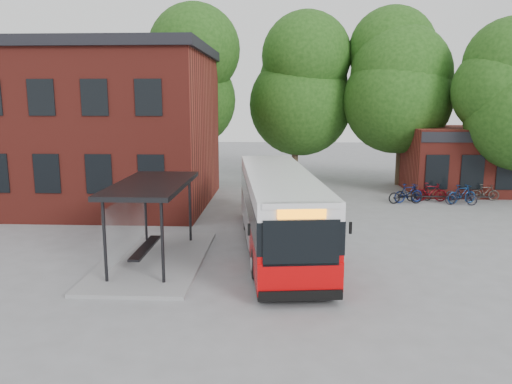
{
  "coord_description": "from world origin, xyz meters",
  "views": [
    {
      "loc": [
        -0.01,
        -17.91,
        5.71
      ],
      "look_at": [
        -0.99,
        2.02,
        2.0
      ],
      "focal_mm": 35.0,
      "sensor_mm": 36.0,
      "label": 1
    }
  ],
  "objects_px": {
    "bus_shelter": "(153,222)",
    "bicycle_0": "(405,195)",
    "city_bus": "(278,210)",
    "bicycle_3": "(431,192)",
    "bicycle_2": "(419,194)",
    "bicycle_4": "(461,197)",
    "bicycle_5": "(462,194)",
    "bicycle_1": "(408,193)",
    "bicycle_7": "(485,192)",
    "bicycle_6": "(461,193)"
  },
  "relations": [
    {
      "from": "bicycle_5",
      "to": "bicycle_2",
      "type": "bearing_deg",
      "value": 53.78
    },
    {
      "from": "bicycle_3",
      "to": "bicycle_5",
      "type": "height_order",
      "value": "bicycle_5"
    },
    {
      "from": "bus_shelter",
      "to": "city_bus",
      "type": "height_order",
      "value": "city_bus"
    },
    {
      "from": "bus_shelter",
      "to": "bicycle_0",
      "type": "bearing_deg",
      "value": 42.92
    },
    {
      "from": "bicycle_7",
      "to": "bicycle_2",
      "type": "bearing_deg",
      "value": 98.21
    },
    {
      "from": "city_bus",
      "to": "bicycle_6",
      "type": "xyz_separation_m",
      "value": [
        10.39,
        9.7,
        -1.04
      ]
    },
    {
      "from": "city_bus",
      "to": "bicycle_2",
      "type": "height_order",
      "value": "city_bus"
    },
    {
      "from": "city_bus",
      "to": "bicycle_4",
      "type": "relative_size",
      "value": 6.98
    },
    {
      "from": "bicycle_0",
      "to": "bicycle_7",
      "type": "height_order",
      "value": "bicycle_0"
    },
    {
      "from": "bus_shelter",
      "to": "bicycle_6",
      "type": "distance_m",
      "value": 18.85
    },
    {
      "from": "bicycle_2",
      "to": "bicycle_6",
      "type": "bearing_deg",
      "value": -97.58
    },
    {
      "from": "bicycle_0",
      "to": "bicycle_1",
      "type": "xyz_separation_m",
      "value": [
        0.23,
        0.29,
        0.04
      ]
    },
    {
      "from": "bicycle_2",
      "to": "bicycle_3",
      "type": "distance_m",
      "value": 0.62
    },
    {
      "from": "bicycle_5",
      "to": "bicycle_0",
      "type": "bearing_deg",
      "value": 74.0
    },
    {
      "from": "bicycle_4",
      "to": "bicycle_5",
      "type": "xyz_separation_m",
      "value": [
        0.15,
        0.4,
        0.1
      ]
    },
    {
      "from": "bicycle_4",
      "to": "bicycle_6",
      "type": "relative_size",
      "value": 0.99
    },
    {
      "from": "bicycle_0",
      "to": "bicycle_2",
      "type": "bearing_deg",
      "value": -57.5
    },
    {
      "from": "city_bus",
      "to": "bicycle_3",
      "type": "relative_size",
      "value": 6.57
    },
    {
      "from": "city_bus",
      "to": "bicycle_0",
      "type": "bearing_deg",
      "value": 44.63
    },
    {
      "from": "city_bus",
      "to": "bicycle_3",
      "type": "xyz_separation_m",
      "value": [
        8.61,
        9.43,
        -0.95
      ]
    },
    {
      "from": "bus_shelter",
      "to": "bicycle_7",
      "type": "distance_m",
      "value": 20.06
    },
    {
      "from": "bicycle_0",
      "to": "bicycle_2",
      "type": "relative_size",
      "value": 1.24
    },
    {
      "from": "bicycle_4",
      "to": "bicycle_6",
      "type": "xyz_separation_m",
      "value": [
        0.4,
        1.24,
        0.01
      ]
    },
    {
      "from": "bicycle_3",
      "to": "bicycle_5",
      "type": "relative_size",
      "value": 0.99
    },
    {
      "from": "bicycle_3",
      "to": "bicycle_1",
      "type": "bearing_deg",
      "value": 112.57
    },
    {
      "from": "city_bus",
      "to": "bicycle_4",
      "type": "distance_m",
      "value": 13.12
    },
    {
      "from": "bus_shelter",
      "to": "bicycle_3",
      "type": "distance_m",
      "value": 17.31
    },
    {
      "from": "bus_shelter",
      "to": "bicycle_0",
      "type": "relative_size",
      "value": 3.69
    },
    {
      "from": "bus_shelter",
      "to": "bicycle_0",
      "type": "height_order",
      "value": "bus_shelter"
    },
    {
      "from": "bicycle_3",
      "to": "bicycle_2",
      "type": "bearing_deg",
      "value": 85.83
    },
    {
      "from": "bicycle_3",
      "to": "bicycle_5",
      "type": "xyz_separation_m",
      "value": [
        1.52,
        -0.58,
        0.0
      ]
    },
    {
      "from": "bus_shelter",
      "to": "bicycle_3",
      "type": "xyz_separation_m",
      "value": [
        13.03,
        11.36,
        -0.91
      ]
    },
    {
      "from": "bicycle_2",
      "to": "bicycle_3",
      "type": "relative_size",
      "value": 0.86
    },
    {
      "from": "bicycle_3",
      "to": "bicycle_6",
      "type": "distance_m",
      "value": 1.8
    },
    {
      "from": "bus_shelter",
      "to": "bicycle_7",
      "type": "bearing_deg",
      "value": 35.94
    },
    {
      "from": "bicycle_0",
      "to": "bicycle_3",
      "type": "bearing_deg",
      "value": -72.65
    },
    {
      "from": "bicycle_2",
      "to": "bicycle_7",
      "type": "bearing_deg",
      "value": -97.09
    },
    {
      "from": "bus_shelter",
      "to": "bicycle_6",
      "type": "relative_size",
      "value": 4.12
    },
    {
      "from": "bicycle_4",
      "to": "bicycle_0",
      "type": "bearing_deg",
      "value": 90.67
    },
    {
      "from": "bicycle_0",
      "to": "bicycle_7",
      "type": "bearing_deg",
      "value": -83.87
    },
    {
      "from": "bicycle_4",
      "to": "bicycle_5",
      "type": "bearing_deg",
      "value": -15.01
    },
    {
      "from": "bicycle_5",
      "to": "city_bus",
      "type": "bearing_deg",
      "value": 112.57
    },
    {
      "from": "bicycle_5",
      "to": "bicycle_7",
      "type": "height_order",
      "value": "bicycle_5"
    },
    {
      "from": "city_bus",
      "to": "bicycle_4",
      "type": "xyz_separation_m",
      "value": [
        9.98,
        8.45,
        -1.05
      ]
    },
    {
      "from": "bicycle_2",
      "to": "bicycle_4",
      "type": "relative_size",
      "value": 0.91
    },
    {
      "from": "bicycle_1",
      "to": "bicycle_5",
      "type": "bearing_deg",
      "value": -112.76
    },
    {
      "from": "bicycle_1",
      "to": "city_bus",
      "type": "bearing_deg",
      "value": 121.28
    },
    {
      "from": "bicycle_2",
      "to": "city_bus",
      "type": "bearing_deg",
      "value": 128.33
    },
    {
      "from": "bicycle_4",
      "to": "bicycle_1",
      "type": "bearing_deg",
      "value": 84.37
    },
    {
      "from": "bus_shelter",
      "to": "bicycle_4",
      "type": "xyz_separation_m",
      "value": [
        14.41,
        10.38,
        -1.01
      ]
    }
  ]
}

